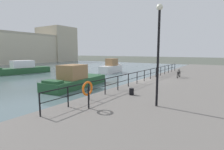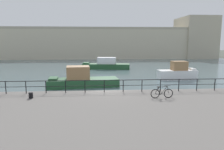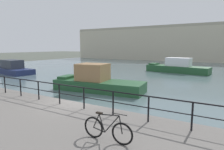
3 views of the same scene
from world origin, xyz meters
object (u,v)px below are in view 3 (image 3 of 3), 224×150
at_px(moored_harbor_tender, 13,69).
at_px(moored_red_daysailer, 177,67).
at_px(harbor_building, 222,43).
at_px(moored_green_narrowboat, 97,81).
at_px(parked_bicycle, 107,130).

xyz_separation_m(moored_harbor_tender, moored_red_daysailer, (20.84, 13.58, 0.06)).
xyz_separation_m(harbor_building, moored_harbor_tender, (-25.96, -42.79, -4.25)).
distance_m(moored_green_narrowboat, moored_red_daysailer, 17.03).
bearing_deg(harbor_building, moored_green_narrowboat, -100.66).
distance_m(harbor_building, parked_bicycle, 55.22).
height_order(moored_green_narrowboat, parked_bicycle, moored_green_narrowboat).
height_order(moored_red_daysailer, parked_bicycle, moored_red_daysailer).
bearing_deg(moored_green_narrowboat, harbor_building, -107.45).
distance_m(harbor_building, moored_green_narrowboat, 46.86).
xyz_separation_m(moored_green_narrowboat, moored_harbor_tender, (-17.32, 3.08, -0.09)).
distance_m(harbor_building, moored_red_daysailer, 29.95).
bearing_deg(moored_green_narrowboat, moored_harbor_tender, -16.88).
bearing_deg(moored_harbor_tender, harbor_building, -114.27).
xyz_separation_m(harbor_building, moored_red_daysailer, (-5.12, -29.21, -4.19)).
bearing_deg(parked_bicycle, harbor_building, 85.98).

